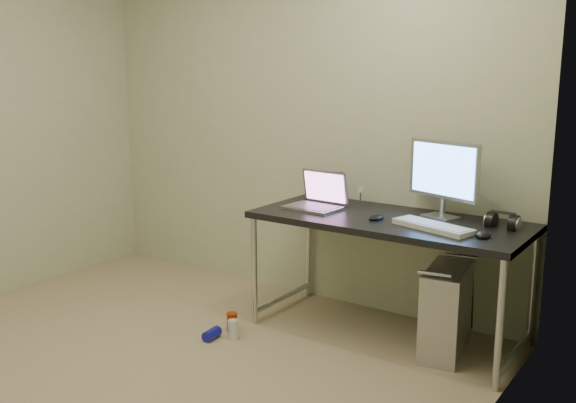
% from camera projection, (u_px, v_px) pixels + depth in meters
% --- Properties ---
extents(floor, '(3.50, 3.50, 0.00)m').
position_uv_depth(floor, '(111.00, 381.00, 3.41)').
color(floor, tan).
rests_on(floor, ground).
extents(wall_back, '(3.50, 0.02, 2.50)m').
position_uv_depth(wall_back, '(296.00, 123.00, 4.56)').
color(wall_back, beige).
rests_on(wall_back, ground).
extents(wall_right, '(0.02, 3.50, 2.50)m').
position_uv_depth(wall_right, '(434.00, 183.00, 2.18)').
color(wall_right, beige).
rests_on(wall_right, ground).
extents(desk, '(1.65, 0.72, 0.75)m').
position_uv_depth(desk, '(389.00, 230.00, 3.87)').
color(desk, black).
rests_on(desk, ground).
extents(tower_computer, '(0.30, 0.52, 0.55)m').
position_uv_depth(tower_computer, '(446.00, 310.00, 3.71)').
color(tower_computer, silver).
rests_on(tower_computer, ground).
extents(cable_a, '(0.01, 0.16, 0.69)m').
position_uv_depth(cable_a, '(460.00, 270.00, 3.99)').
color(cable_a, black).
rests_on(cable_a, ground).
extents(cable_b, '(0.02, 0.11, 0.71)m').
position_uv_depth(cable_b, '(473.00, 277.00, 3.92)').
color(cable_b, black).
rests_on(cable_b, ground).
extents(can_red, '(0.08, 0.08, 0.12)m').
position_uv_depth(can_red, '(232.00, 322.00, 4.05)').
color(can_red, '#AD2D07').
rests_on(can_red, ground).
extents(can_white, '(0.07, 0.07, 0.12)m').
position_uv_depth(can_white, '(233.00, 329.00, 3.93)').
color(can_white, silver).
rests_on(can_white, ground).
extents(can_blue, '(0.08, 0.13, 0.07)m').
position_uv_depth(can_blue, '(212.00, 334.00, 3.93)').
color(can_blue, '#1515AE').
rests_on(can_blue, ground).
extents(laptop, '(0.35, 0.30, 0.23)m').
position_uv_depth(laptop, '(318.00, 200.00, 4.12)').
color(laptop, '#BCBBC2').
rests_on(laptop, desk).
extents(monitor, '(0.48, 0.20, 0.46)m').
position_uv_depth(monitor, '(443.00, 173.00, 3.80)').
color(monitor, '#BCBBC2').
rests_on(monitor, desk).
extents(keyboard, '(0.50, 0.28, 0.03)m').
position_uv_depth(keyboard, '(433.00, 226.00, 3.58)').
color(keyboard, silver).
rests_on(keyboard, desk).
extents(mouse_right, '(0.09, 0.13, 0.04)m').
position_uv_depth(mouse_right, '(483.00, 233.00, 3.41)').
color(mouse_right, black).
rests_on(mouse_right, desk).
extents(mouse_left, '(0.09, 0.13, 0.04)m').
position_uv_depth(mouse_left, '(376.00, 216.00, 3.80)').
color(mouse_left, black).
rests_on(mouse_left, desk).
extents(headphones, '(0.18, 0.11, 0.12)m').
position_uv_depth(headphones, '(503.00, 222.00, 3.60)').
color(headphones, black).
rests_on(headphones, desk).
extents(picture_frame, '(0.23, 0.10, 0.18)m').
position_uv_depth(picture_frame, '(328.00, 184.00, 4.46)').
color(picture_frame, black).
rests_on(picture_frame, desk).
extents(webcam, '(0.04, 0.04, 0.11)m').
position_uv_depth(webcam, '(361.00, 191.00, 4.25)').
color(webcam, silver).
rests_on(webcam, desk).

